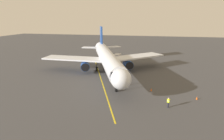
{
  "coord_description": "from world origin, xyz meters",
  "views": [
    {
      "loc": [
        -10.85,
        51.03,
        14.26
      ],
      "look_at": [
        -1.58,
        10.22,
        3.0
      ],
      "focal_mm": 31.24,
      "sensor_mm": 36.0,
      "label": 1
    }
  ],
  "objects_px": {
    "ground_crew_wing_walker": "(129,81)",
    "safety_cone_nose_right": "(151,90)",
    "ground_crew_marshaller": "(168,102)",
    "safety_cone_nose_left": "(197,98)",
    "airplane": "(107,58)",
    "box_truck_near_nose": "(117,58)"
  },
  "relations": [
    {
      "from": "ground_crew_marshaller",
      "to": "safety_cone_nose_right",
      "type": "bearing_deg",
      "value": -67.29
    },
    {
      "from": "safety_cone_nose_left",
      "to": "safety_cone_nose_right",
      "type": "xyz_separation_m",
      "value": [
        8.16,
        -2.46,
        0.0
      ]
    },
    {
      "from": "safety_cone_nose_right",
      "to": "ground_crew_marshaller",
      "type": "bearing_deg",
      "value": 112.71
    },
    {
      "from": "ground_crew_wing_walker",
      "to": "safety_cone_nose_left",
      "type": "xyz_separation_m",
      "value": [
        -13.1,
        5.0,
        -0.61
      ]
    },
    {
      "from": "ground_crew_wing_walker",
      "to": "safety_cone_nose_right",
      "type": "bearing_deg",
      "value": 152.8
    },
    {
      "from": "airplane",
      "to": "safety_cone_nose_left",
      "type": "xyz_separation_m",
      "value": [
        -20.03,
        13.36,
        -3.73
      ]
    },
    {
      "from": "airplane",
      "to": "safety_cone_nose_left",
      "type": "relative_size",
      "value": 70.35
    },
    {
      "from": "ground_crew_marshaller",
      "to": "ground_crew_wing_walker",
      "type": "xyz_separation_m",
      "value": [
        7.87,
        -9.54,
        0.0
      ]
    },
    {
      "from": "box_truck_near_nose",
      "to": "ground_crew_marshaller",
      "type": "bearing_deg",
      "value": 115.42
    },
    {
      "from": "airplane",
      "to": "ground_crew_marshaller",
      "type": "height_order",
      "value": "airplane"
    },
    {
      "from": "airplane",
      "to": "ground_crew_marshaller",
      "type": "xyz_separation_m",
      "value": [
        -14.79,
        17.9,
        -3.12
      ]
    },
    {
      "from": "ground_crew_wing_walker",
      "to": "box_truck_near_nose",
      "type": "distance_m",
      "value": 22.95
    },
    {
      "from": "ground_crew_marshaller",
      "to": "safety_cone_nose_right",
      "type": "height_order",
      "value": "ground_crew_marshaller"
    },
    {
      "from": "safety_cone_nose_left",
      "to": "box_truck_near_nose",
      "type": "bearing_deg",
      "value": -53.12
    },
    {
      "from": "airplane",
      "to": "ground_crew_wing_walker",
      "type": "relative_size",
      "value": 22.63
    },
    {
      "from": "box_truck_near_nose",
      "to": "safety_cone_nose_left",
      "type": "relative_size",
      "value": 8.48
    },
    {
      "from": "ground_crew_wing_walker",
      "to": "safety_cone_nose_left",
      "type": "height_order",
      "value": "ground_crew_wing_walker"
    },
    {
      "from": "ground_crew_marshaller",
      "to": "box_truck_near_nose",
      "type": "relative_size",
      "value": 0.37
    },
    {
      "from": "ground_crew_marshaller",
      "to": "safety_cone_nose_right",
      "type": "relative_size",
      "value": 3.11
    },
    {
      "from": "ground_crew_marshaller",
      "to": "safety_cone_nose_right",
      "type": "xyz_separation_m",
      "value": [
        2.93,
        -7.0,
        -0.61
      ]
    },
    {
      "from": "ground_crew_wing_walker",
      "to": "ground_crew_marshaller",
      "type": "bearing_deg",
      "value": 129.54
    },
    {
      "from": "safety_cone_nose_left",
      "to": "safety_cone_nose_right",
      "type": "distance_m",
      "value": 8.52
    }
  ]
}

